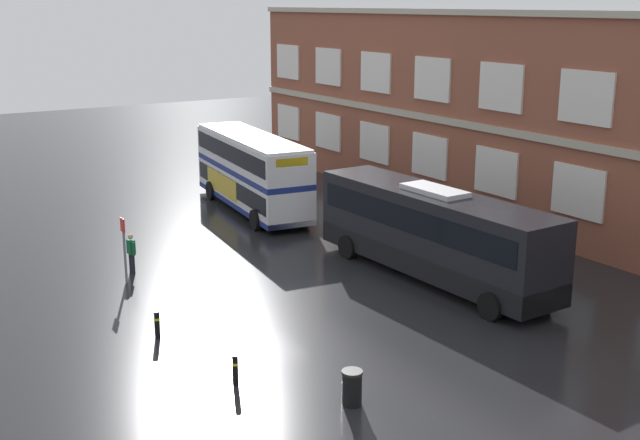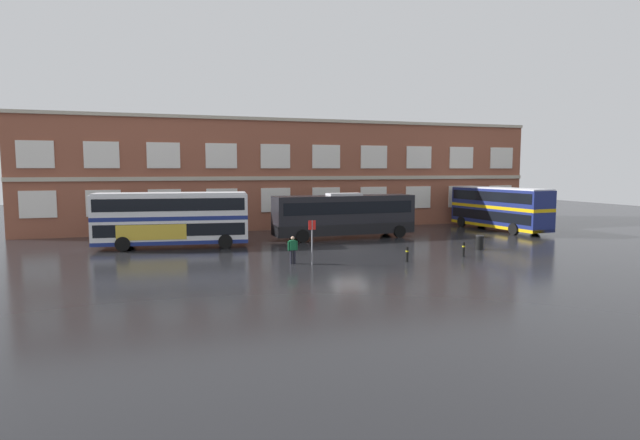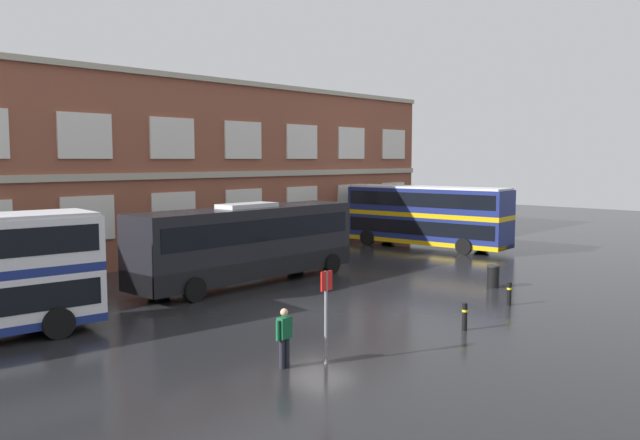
% 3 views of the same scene
% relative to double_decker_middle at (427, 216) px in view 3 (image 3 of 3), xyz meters
% --- Properties ---
extents(ground_plane, '(120.00, 120.00, 0.00)m').
position_rel_double_decker_middle_xyz_m(ground_plane, '(-18.08, -5.28, -2.15)').
color(ground_plane, black).
extents(brick_terminal_building, '(50.53, 8.19, 10.61)m').
position_rel_double_decker_middle_xyz_m(brick_terminal_building, '(-17.61, 10.70, 3.01)').
color(brick_terminal_building, brown).
rests_on(brick_terminal_building, ground).
extents(double_decker_middle, '(3.58, 11.18, 4.07)m').
position_rel_double_decker_middle_xyz_m(double_decker_middle, '(0.00, 0.00, 0.00)').
color(double_decker_middle, navy).
rests_on(double_decker_middle, ground).
extents(touring_coach, '(12.07, 3.15, 3.80)m').
position_rel_double_decker_middle_xyz_m(touring_coach, '(-16.00, -0.79, -0.24)').
color(touring_coach, black).
rests_on(touring_coach, ground).
extents(waiting_passenger, '(0.64, 0.26, 1.70)m').
position_rel_double_decker_middle_xyz_m(waiting_passenger, '(-23.18, -10.91, -1.22)').
color(waiting_passenger, black).
rests_on(waiting_passenger, ground).
extents(bus_stand_flag, '(0.44, 0.10, 2.70)m').
position_rel_double_decker_middle_xyz_m(bus_stand_flag, '(-22.12, -11.54, -0.51)').
color(bus_stand_flag, slate).
rests_on(bus_stand_flag, ground).
extents(station_litter_bin, '(0.60, 0.60, 1.03)m').
position_rel_double_decker_middle_xyz_m(station_litter_bin, '(-8.88, -9.64, -1.63)').
color(station_litter_bin, black).
rests_on(station_litter_bin, ground).
extents(safety_bollard_west, '(0.19, 0.19, 0.95)m').
position_rel_double_decker_middle_xyz_m(safety_bollard_west, '(-11.69, -11.87, -1.66)').
color(safety_bollard_west, black).
rests_on(safety_bollard_west, ground).
extents(safety_bollard_east, '(0.19, 0.19, 0.95)m').
position_rel_double_decker_middle_xyz_m(safety_bollard_east, '(-16.21, -12.53, -1.66)').
color(safety_bollard_east, black).
rests_on(safety_bollard_east, ground).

